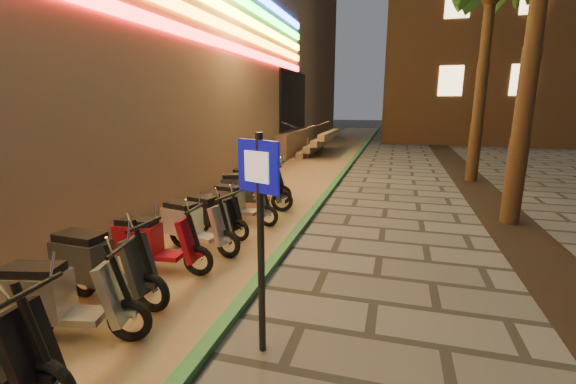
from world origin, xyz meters
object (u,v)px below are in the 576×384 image
(scooter_11, at_px, (248,191))
(scooter_12, at_px, (255,184))
(scooter_8, at_px, (193,225))
(scooter_10, at_px, (238,202))
(scooter_7, at_px, (153,242))
(pedestrian_sign, at_px, (260,216))
(scooter_5, at_px, (58,298))
(scooter_9, at_px, (211,214))
(scooter_6, at_px, (98,265))

(scooter_11, bearing_deg, scooter_12, 87.17)
(scooter_8, bearing_deg, scooter_10, 97.27)
(scooter_7, bearing_deg, pedestrian_sign, -35.43)
(pedestrian_sign, relative_size, scooter_11, 1.36)
(pedestrian_sign, xyz_separation_m, scooter_11, (-2.20, 5.21, -1.02))
(scooter_5, bearing_deg, scooter_9, 76.72)
(scooter_5, height_order, scooter_9, scooter_5)
(scooter_6, xyz_separation_m, scooter_11, (0.31, 4.78, -0.00))
(scooter_6, bearing_deg, scooter_5, -72.85)
(scooter_7, xyz_separation_m, scooter_10, (0.30, 2.80, -0.02))
(scooter_10, bearing_deg, scooter_6, -89.83)
(pedestrian_sign, bearing_deg, scooter_8, 154.56)
(scooter_6, height_order, scooter_7, scooter_6)
(scooter_6, distance_m, scooter_10, 3.87)
(scooter_6, relative_size, scooter_7, 1.09)
(scooter_11, xyz_separation_m, scooter_12, (-0.19, 0.95, -0.03))
(scooter_7, xyz_separation_m, scooter_8, (0.16, 1.00, 0.00))
(pedestrian_sign, height_order, scooter_11, pedestrian_sign)
(pedestrian_sign, height_order, scooter_12, pedestrian_sign)
(scooter_8, height_order, scooter_11, scooter_11)
(pedestrian_sign, bearing_deg, scooter_5, -146.70)
(scooter_7, xyz_separation_m, scooter_12, (-0.01, 4.69, 0.01))
(scooter_5, xyz_separation_m, scooter_10, (0.22, 4.70, -0.04))
(scooter_8, bearing_deg, scooter_5, -79.87)
(scooter_7, bearing_deg, scooter_10, 80.15)
(scooter_5, height_order, scooter_11, scooter_11)
(pedestrian_sign, relative_size, scooter_8, 1.46)
(scooter_7, bearing_deg, scooter_12, 86.39)
(scooter_7, height_order, scooter_11, scooter_11)
(scooter_8, distance_m, scooter_11, 2.74)
(scooter_10, distance_m, scooter_12, 1.92)
(scooter_8, relative_size, scooter_9, 1.11)
(pedestrian_sign, height_order, scooter_7, pedestrian_sign)
(scooter_6, bearing_deg, scooter_9, 89.18)
(scooter_9, bearing_deg, pedestrian_sign, -42.73)
(scooter_7, bearing_deg, scooter_6, -100.41)
(scooter_6, bearing_deg, scooter_7, 86.89)
(scooter_11, relative_size, scooter_12, 1.06)
(scooter_12, bearing_deg, scooter_6, -91.83)
(scooter_5, height_order, scooter_7, scooter_5)
(scooter_8, relative_size, scooter_10, 1.05)
(pedestrian_sign, relative_size, scooter_7, 1.47)
(scooter_11, bearing_deg, scooter_9, -106.68)
(scooter_6, relative_size, scooter_8, 1.08)
(scooter_11, bearing_deg, pedestrian_sign, -81.25)
(scooter_10, height_order, scooter_11, scooter_11)
(scooter_5, xyz_separation_m, scooter_12, (-0.09, 6.60, -0.01))
(scooter_6, distance_m, scooter_8, 2.07)
(scooter_5, relative_size, scooter_8, 1.03)
(scooter_5, bearing_deg, scooter_7, 79.49)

